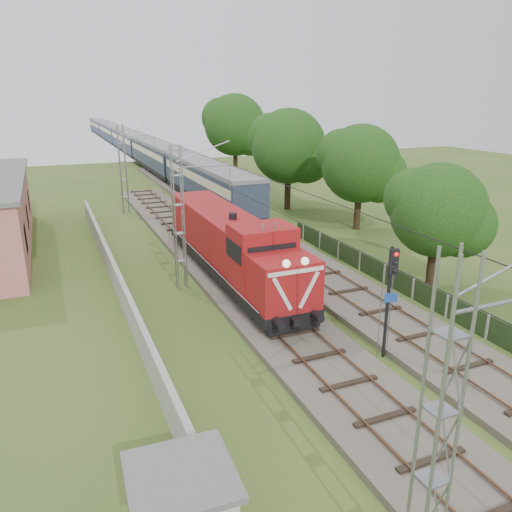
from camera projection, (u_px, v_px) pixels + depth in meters
name	position (u px, v px, depth m)	size (l,w,h in m)	color
ground	(339.00, 383.00, 19.05)	(140.00, 140.00, 0.00)	#37501E
track_main	(265.00, 309.00, 25.14)	(4.20, 70.00, 0.45)	#6B6054
track_side	(257.00, 235.00, 38.38)	(4.20, 80.00, 0.45)	#6B6054
catenary	(180.00, 218.00, 27.25)	(3.31, 70.00, 8.00)	gray
boundary_wall	(118.00, 284.00, 26.96)	(0.25, 40.00, 1.50)	#9E9E99
fence	(447.00, 306.00, 24.44)	(0.12, 32.00, 1.20)	black
locomotive	(230.00, 244.00, 28.95)	(2.97, 16.96, 4.31)	black
coach_rake	(129.00, 141.00, 89.62)	(3.11, 116.41, 3.60)	black
signal_post	(391.00, 283.00, 19.85)	(0.52, 0.42, 4.84)	black
tree_a	(439.00, 211.00, 27.24)	(5.44, 5.19, 7.06)	#352115
tree_b	(361.00, 165.00, 39.20)	(6.46, 6.16, 8.38)	#352115
tree_c	(289.00, 147.00, 46.16)	(7.23, 6.89, 9.37)	#352115
tree_d	(236.00, 126.00, 63.99)	(8.24, 7.85, 10.68)	#352115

